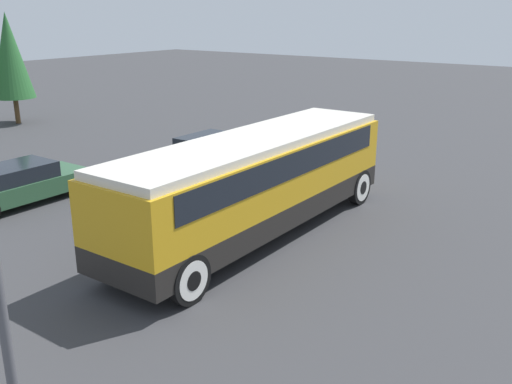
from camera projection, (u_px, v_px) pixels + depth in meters
name	position (u px, v px, depth m)	size (l,w,h in m)	color
ground_plane	(256.00, 235.00, 16.87)	(120.00, 120.00, 0.00)	#38383A
tour_bus	(258.00, 175.00, 16.39)	(10.73, 2.69, 2.97)	black
parked_car_near	(21.00, 183.00, 19.46)	(4.49, 1.89, 1.40)	#2D5638
parked_car_mid	(209.00, 151.00, 23.88)	(4.65, 1.81, 1.41)	#7A6B5B
tree_left	(10.00, 56.00, 32.36)	(2.35, 2.35, 6.29)	brown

